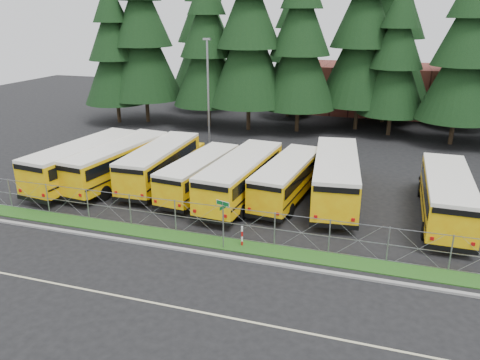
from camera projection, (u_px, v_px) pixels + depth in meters
name	position (u px, v px, depth m)	size (l,w,h in m)	color
ground	(245.00, 233.00, 27.57)	(120.00, 120.00, 0.00)	black
curb	(228.00, 257.00, 24.77)	(50.00, 0.25, 0.12)	gray
grass_verge	(236.00, 245.00, 26.03)	(50.00, 1.40, 0.06)	#184614
road_lane_line	(191.00, 310.00, 20.39)	(50.00, 0.12, 0.01)	beige
chainlink_fence	(240.00, 225.00, 26.33)	(44.00, 0.10, 2.00)	gray
brick_building	(380.00, 89.00, 60.74)	(22.00, 10.00, 6.00)	brown
bus_0	(89.00, 163.00, 35.35)	(2.84, 12.05, 3.16)	#EFA007
bus_1	(120.00, 163.00, 35.30)	(2.79, 11.81, 3.10)	#EFA007
bus_2	(163.00, 164.00, 35.28)	(2.65, 11.24, 2.95)	#EFA007
bus_3	(202.00, 175.00, 33.42)	(2.42, 10.25, 2.69)	#EFA007
bus_4	(243.00, 178.00, 32.19)	(2.76, 11.68, 3.06)	#EFA007
bus_5	(289.00, 180.00, 32.28)	(2.52, 10.68, 2.80)	#EFA007
bus_6	(335.00, 178.00, 31.95)	(2.92, 12.35, 3.24)	#EFA007
bus_east	(445.00, 197.00, 28.91)	(2.72, 11.54, 3.02)	#EFA007
street_sign	(223.00, 214.00, 25.10)	(0.81, 0.53, 2.81)	gray
striped_bollard	(242.00, 236.00, 25.84)	(0.11, 0.11, 1.20)	#B20C0C
light_standard	(208.00, 90.00, 43.57)	(0.70, 0.35, 10.14)	gray
conifer_0	(114.00, 53.00, 53.02)	(7.24, 7.24, 16.01)	black
conifer_1	(143.00, 38.00, 52.81)	(8.71, 8.71, 19.25)	black
conifer_2	(207.00, 49.00, 50.91)	(7.76, 7.76, 17.15)	black
conifer_3	(249.00, 39.00, 48.79)	(8.79, 8.79, 19.44)	black
conifer_4	(300.00, 46.00, 48.43)	(8.14, 8.14, 18.00)	black
conifer_5	(363.00, 38.00, 49.15)	(8.83, 8.83, 19.53)	black
conifer_6	(396.00, 61.00, 47.30)	(6.97, 6.97, 15.40)	black
conifer_7	(463.00, 57.00, 43.57)	(7.59, 7.59, 16.79)	black
conifer_10	(204.00, 34.00, 60.02)	(8.77, 8.77, 19.39)	black
conifer_11	(290.00, 55.00, 56.48)	(6.79, 6.79, 15.02)	black
conifer_12	(392.00, 29.00, 52.38)	(9.58, 9.58, 21.19)	black
conifer_13	(477.00, 41.00, 50.51)	(8.54, 8.54, 18.89)	black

